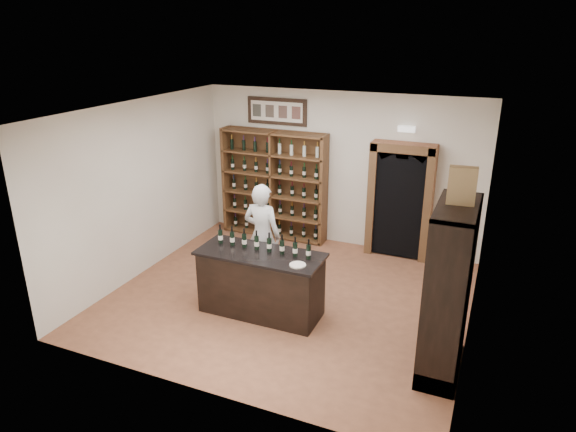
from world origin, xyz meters
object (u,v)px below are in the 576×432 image
(side_cabinet, at_px, (448,316))
(shopkeeper, at_px, (262,235))
(wine_shelf, at_px, (275,184))
(wine_crate, at_px, (462,186))
(tasting_counter, at_px, (261,284))
(counter_bottle_0, at_px, (220,236))

(side_cabinet, relative_size, shopkeeper, 1.25)
(wine_shelf, xyz_separation_m, side_cabinet, (3.82, -3.23, -0.35))
(side_cabinet, xyz_separation_m, wine_crate, (-0.03, 0.05, 1.67))
(tasting_counter, xyz_separation_m, side_cabinet, (2.72, -0.30, 0.26))
(shopkeeper, height_order, wine_crate, wine_crate)
(tasting_counter, bearing_deg, counter_bottle_0, 172.44)
(counter_bottle_0, distance_m, side_cabinet, 3.49)
(side_cabinet, distance_m, shopkeeper, 3.32)
(tasting_counter, distance_m, side_cabinet, 2.75)
(counter_bottle_0, bearing_deg, wine_shelf, 97.63)
(wine_shelf, height_order, shopkeeper, wine_shelf)
(counter_bottle_0, relative_size, side_cabinet, 0.14)
(side_cabinet, height_order, shopkeeper, side_cabinet)
(wine_shelf, relative_size, wine_crate, 4.98)
(wine_shelf, bearing_deg, tasting_counter, -69.44)
(wine_crate, bearing_deg, tasting_counter, 170.06)
(tasting_counter, height_order, wine_crate, wine_crate)
(wine_shelf, distance_m, shopkeeper, 2.20)
(side_cabinet, xyz_separation_m, shopkeeper, (-3.11, 1.16, 0.13))
(tasting_counter, xyz_separation_m, counter_bottle_0, (-0.72, 0.10, 0.61))
(tasting_counter, distance_m, wine_crate, 3.32)
(shopkeeper, bearing_deg, side_cabinet, 160.46)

